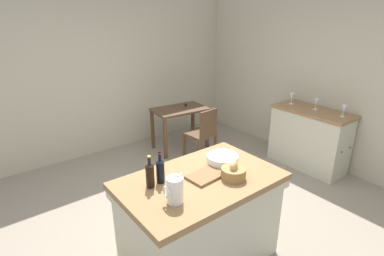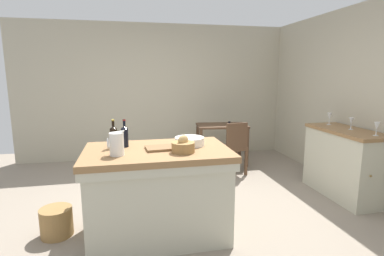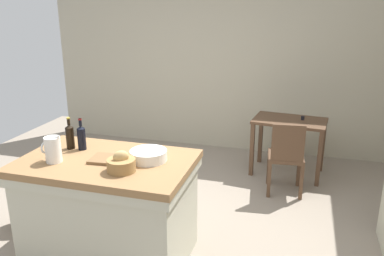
{
  "view_description": "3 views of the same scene",
  "coord_description": "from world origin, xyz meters",
  "px_view_note": "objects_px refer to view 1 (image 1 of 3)",
  "views": [
    {
      "loc": [
        -1.82,
        -2.26,
        2.3
      ],
      "look_at": [
        0.17,
        0.29,
        1.05
      ],
      "focal_mm": 28.56,
      "sensor_mm": 36.0,
      "label": 1
    },
    {
      "loc": [
        -0.57,
        -3.32,
        1.65
      ],
      "look_at": [
        0.19,
        0.24,
        0.99
      ],
      "focal_mm": 27.81,
      "sensor_mm": 36.0,
      "label": 2
    },
    {
      "loc": [
        1.2,
        -3.12,
        2.14
      ],
      "look_at": [
        0.19,
        0.38,
        0.98
      ],
      "focal_mm": 36.54,
      "sensor_mm": 36.0,
      "label": 3
    }
  ],
  "objects_px": {
    "wine_glass_middle": "(292,97)",
    "bread_basket": "(233,172)",
    "island_table": "(200,218)",
    "wooden_chair": "(203,133)",
    "cutting_board": "(205,176)",
    "wine_glass_far_left": "(344,109)",
    "pitcher": "(175,190)",
    "writing_desk": "(180,115)",
    "side_cabinet": "(309,138)",
    "wash_bowl": "(222,159)",
    "wine_bottle_dark": "(160,170)",
    "wine_bottle_amber": "(150,175)",
    "wine_glass_left": "(316,102)"
  },
  "relations": [
    {
      "from": "side_cabinet",
      "to": "pitcher",
      "type": "bearing_deg",
      "value": -167.72
    },
    {
      "from": "pitcher",
      "to": "wine_glass_middle",
      "type": "xyz_separation_m",
      "value": [
        2.96,
        1.04,
        0.02
      ]
    },
    {
      "from": "side_cabinet",
      "to": "writing_desk",
      "type": "height_order",
      "value": "side_cabinet"
    },
    {
      "from": "side_cabinet",
      "to": "wine_bottle_dark",
      "type": "bearing_deg",
      "value": -173.52
    },
    {
      "from": "cutting_board",
      "to": "wine_glass_middle",
      "type": "bearing_deg",
      "value": 19.44
    },
    {
      "from": "bread_basket",
      "to": "wine_bottle_amber",
      "type": "xyz_separation_m",
      "value": [
        -0.65,
        0.33,
        0.06
      ]
    },
    {
      "from": "cutting_board",
      "to": "pitcher",
      "type": "bearing_deg",
      "value": -161.51
    },
    {
      "from": "cutting_board",
      "to": "wooden_chair",
      "type": "bearing_deg",
      "value": 50.68
    },
    {
      "from": "side_cabinet",
      "to": "wine_glass_middle",
      "type": "bearing_deg",
      "value": 88.25
    },
    {
      "from": "wine_bottle_dark",
      "to": "writing_desk",
      "type": "bearing_deg",
      "value": 50.79
    },
    {
      "from": "side_cabinet",
      "to": "wine_glass_middle",
      "type": "distance_m",
      "value": 0.7
    },
    {
      "from": "side_cabinet",
      "to": "pitcher",
      "type": "relative_size",
      "value": 4.61
    },
    {
      "from": "island_table",
      "to": "wine_bottle_dark",
      "type": "xyz_separation_m",
      "value": [
        -0.31,
        0.16,
        0.54
      ]
    },
    {
      "from": "writing_desk",
      "to": "wooden_chair",
      "type": "relative_size",
      "value": 1.08
    },
    {
      "from": "wash_bowl",
      "to": "wine_bottle_dark",
      "type": "bearing_deg",
      "value": 173.63
    },
    {
      "from": "writing_desk",
      "to": "wash_bowl",
      "type": "distance_m",
      "value": 2.43
    },
    {
      "from": "wooden_chair",
      "to": "island_table",
      "type": "bearing_deg",
      "value": -130.5
    },
    {
      "from": "wooden_chair",
      "to": "pitcher",
      "type": "xyz_separation_m",
      "value": [
        -1.78,
        -1.79,
        0.55
      ]
    },
    {
      "from": "bread_basket",
      "to": "wine_glass_left",
      "type": "xyz_separation_m",
      "value": [
        2.39,
        0.66,
        0.06
      ]
    },
    {
      "from": "wine_bottle_dark",
      "to": "wine_glass_middle",
      "type": "relative_size",
      "value": 1.63
    },
    {
      "from": "writing_desk",
      "to": "pitcher",
      "type": "relative_size",
      "value": 3.78
    },
    {
      "from": "island_table",
      "to": "wine_bottle_amber",
      "type": "height_order",
      "value": "wine_bottle_amber"
    },
    {
      "from": "wine_glass_left",
      "to": "wine_bottle_amber",
      "type": "bearing_deg",
      "value": -173.69
    },
    {
      "from": "wash_bowl",
      "to": "wine_glass_far_left",
      "type": "xyz_separation_m",
      "value": [
        2.27,
        -0.02,
        0.08
      ]
    },
    {
      "from": "side_cabinet",
      "to": "cutting_board",
      "type": "bearing_deg",
      "value": -168.81
    },
    {
      "from": "writing_desk",
      "to": "bread_basket",
      "type": "height_order",
      "value": "bread_basket"
    },
    {
      "from": "bread_basket",
      "to": "wine_glass_middle",
      "type": "height_order",
      "value": "wine_glass_middle"
    },
    {
      "from": "wine_bottle_amber",
      "to": "wine_glass_far_left",
      "type": "xyz_separation_m",
      "value": [
        3.03,
        -0.08,
        0.0
      ]
    },
    {
      "from": "island_table",
      "to": "bread_basket",
      "type": "relative_size",
      "value": 6.48
    },
    {
      "from": "island_table",
      "to": "pitcher",
      "type": "xyz_separation_m",
      "value": [
        -0.38,
        -0.16,
        0.53
      ]
    },
    {
      "from": "writing_desk",
      "to": "wine_bottle_amber",
      "type": "relative_size",
      "value": 3.32
    },
    {
      "from": "island_table",
      "to": "wine_glass_left",
      "type": "relative_size",
      "value": 9.01
    },
    {
      "from": "wash_bowl",
      "to": "bread_basket",
      "type": "relative_size",
      "value": 1.38
    },
    {
      "from": "cutting_board",
      "to": "bread_basket",
      "type": "bearing_deg",
      "value": -42.09
    },
    {
      "from": "wooden_chair",
      "to": "wine_glass_far_left",
      "type": "xyz_separation_m",
      "value": [
        1.22,
        -1.57,
        0.56
      ]
    },
    {
      "from": "wash_bowl",
      "to": "writing_desk",
      "type": "bearing_deg",
      "value": 64.16
    },
    {
      "from": "side_cabinet",
      "to": "wash_bowl",
      "type": "relative_size",
      "value": 3.82
    },
    {
      "from": "cutting_board",
      "to": "wash_bowl",
      "type": "bearing_deg",
      "value": 18.29
    },
    {
      "from": "pitcher",
      "to": "wine_bottle_amber",
      "type": "bearing_deg",
      "value": 97.05
    },
    {
      "from": "wash_bowl",
      "to": "wine_bottle_amber",
      "type": "xyz_separation_m",
      "value": [
        -0.77,
        0.06,
        0.07
      ]
    },
    {
      "from": "island_table",
      "to": "wooden_chair",
      "type": "bearing_deg",
      "value": 49.5
    },
    {
      "from": "wine_glass_middle",
      "to": "bread_basket",
      "type": "bearing_deg",
      "value": -155.75
    },
    {
      "from": "wine_glass_far_left",
      "to": "wine_bottle_amber",
      "type": "bearing_deg",
      "value": 178.47
    },
    {
      "from": "wine_glass_far_left",
      "to": "wine_glass_middle",
      "type": "height_order",
      "value": "wine_glass_middle"
    },
    {
      "from": "writing_desk",
      "to": "wooden_chair",
      "type": "distance_m",
      "value": 0.63
    },
    {
      "from": "cutting_board",
      "to": "wine_bottle_amber",
      "type": "relative_size",
      "value": 1.09
    },
    {
      "from": "writing_desk",
      "to": "pitcher",
      "type": "height_order",
      "value": "pitcher"
    },
    {
      "from": "bread_basket",
      "to": "wine_bottle_amber",
      "type": "distance_m",
      "value": 0.73
    },
    {
      "from": "wash_bowl",
      "to": "wine_bottle_amber",
      "type": "height_order",
      "value": "wine_bottle_amber"
    },
    {
      "from": "wooden_chair",
      "to": "side_cabinet",
      "type": "bearing_deg",
      "value": -44.42
    }
  ]
}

